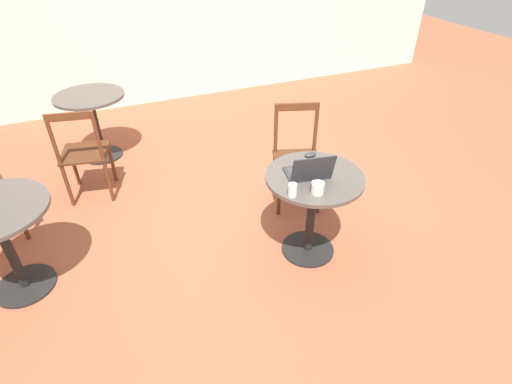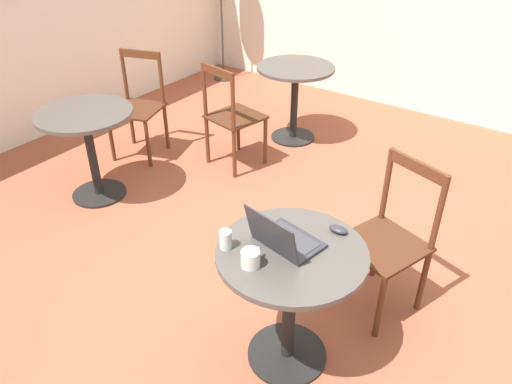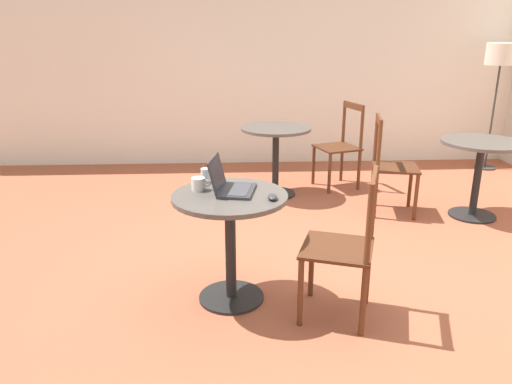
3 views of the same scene
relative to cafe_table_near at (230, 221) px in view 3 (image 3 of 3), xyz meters
The scene contains 13 objects.
ground_plane 0.85m from the cafe_table_near, 32.21° to the left, with size 16.00×16.00×0.00m, color #9E5138.
wall_back 3.70m from the cafe_table_near, 81.36° to the left, with size 9.40×0.06×2.70m.
cafe_table_near is the anchor object (origin of this frame).
cafe_table_mid 2.75m from the cafe_table_near, 31.23° to the left, with size 0.74×0.74×0.75m.
cafe_table_far 2.23m from the cafe_table_near, 77.28° to the left, with size 0.74×0.74×0.75m.
chair_near_right 0.75m from the cafe_table_near, 18.82° to the right, with size 0.54×0.54×0.95m.
chair_mid_left 2.22m from the cafe_table_near, 45.49° to the left, with size 0.50×0.50×0.95m.
chair_far_right 2.74m from the cafe_table_near, 62.85° to the left, with size 0.54×0.54×0.95m.
floor_lamp 4.61m from the cafe_table_near, 43.06° to the left, with size 0.37×0.37×1.56m.
laptop 0.24m from the cafe_table_near, 82.36° to the left, with size 0.32×0.36×0.22m.
mouse 0.35m from the cafe_table_near, 22.68° to the right, with size 0.06×0.10×0.03m.
mug 0.32m from the cafe_table_near, 153.71° to the left, with size 0.13×0.09×0.08m.
drinking_glass 0.40m from the cafe_table_near, 120.83° to the left, with size 0.06×0.06×0.10m.
Camera 3 is at (-0.53, -3.34, 1.76)m, focal length 35.00 mm.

